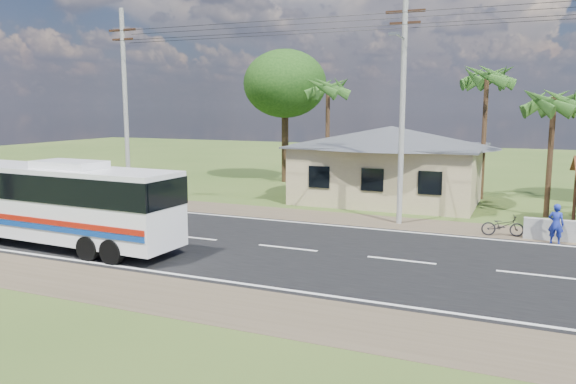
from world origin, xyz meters
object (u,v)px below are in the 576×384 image
Objects in this scene: motorcycle at (503,226)px; person at (556,224)px; coach_bus at (54,197)px; small_car at (9,195)px.

person reaches higher than motorcycle.
motorcycle is 2.17m from person.
motorcycle is 1.05× the size of person.
motorcycle is at bearing 31.25° from coach_bus.
coach_bus is at bearing 107.38° from motorcycle.
person is (18.36, 8.33, -1.16)m from coach_bus.
coach_bus reaches higher than small_car.
motorcycle is (16.32, 8.97, -1.53)m from coach_bus.
coach_bus is 18.69m from motorcycle.
small_car is (-9.48, 5.85, -1.37)m from coach_bus.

